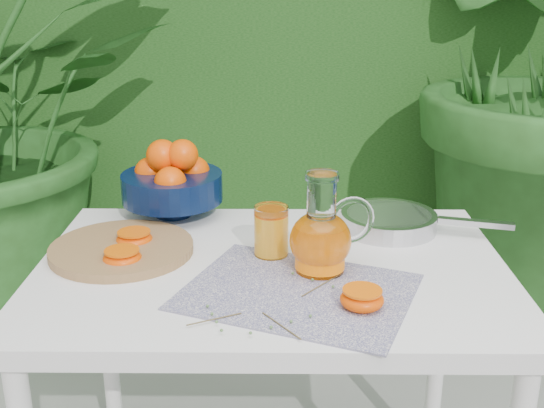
{
  "coord_description": "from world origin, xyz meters",
  "views": [
    {
      "loc": [
        0.01,
        -1.24,
        1.35
      ],
      "look_at": [
        -0.01,
        0.11,
        0.88
      ],
      "focal_mm": 45.0,
      "sensor_mm": 36.0,
      "label": 1
    }
  ],
  "objects_px": {
    "cutting_board": "(122,249)",
    "white_table": "(272,299)",
    "saute_pan": "(390,220)",
    "juice_pitcher": "(322,237)",
    "fruit_bowl": "(172,181)"
  },
  "relations": [
    {
      "from": "white_table",
      "to": "fruit_bowl",
      "type": "height_order",
      "value": "fruit_bowl"
    },
    {
      "from": "cutting_board",
      "to": "saute_pan",
      "type": "relative_size",
      "value": 0.75
    },
    {
      "from": "cutting_board",
      "to": "juice_pitcher",
      "type": "relative_size",
      "value": 1.5
    },
    {
      "from": "cutting_board",
      "to": "juice_pitcher",
      "type": "bearing_deg",
      "value": -11.9
    },
    {
      "from": "cutting_board",
      "to": "white_table",
      "type": "bearing_deg",
      "value": -9.82
    },
    {
      "from": "white_table",
      "to": "juice_pitcher",
      "type": "bearing_deg",
      "value": -18.42
    },
    {
      "from": "white_table",
      "to": "cutting_board",
      "type": "xyz_separation_m",
      "value": [
        -0.33,
        0.06,
        0.09
      ]
    },
    {
      "from": "cutting_board",
      "to": "fruit_bowl",
      "type": "xyz_separation_m",
      "value": [
        0.08,
        0.25,
        0.08
      ]
    },
    {
      "from": "white_table",
      "to": "juice_pitcher",
      "type": "xyz_separation_m",
      "value": [
        0.1,
        -0.03,
        0.16
      ]
    },
    {
      "from": "fruit_bowl",
      "to": "saute_pan",
      "type": "height_order",
      "value": "fruit_bowl"
    },
    {
      "from": "saute_pan",
      "to": "fruit_bowl",
      "type": "bearing_deg",
      "value": 169.62
    },
    {
      "from": "cutting_board",
      "to": "saute_pan",
      "type": "xyz_separation_m",
      "value": [
        0.62,
        0.15,
        0.01
      ]
    },
    {
      "from": "saute_pan",
      "to": "white_table",
      "type": "bearing_deg",
      "value": -143.74
    },
    {
      "from": "cutting_board",
      "to": "fruit_bowl",
      "type": "relative_size",
      "value": 1.14
    },
    {
      "from": "fruit_bowl",
      "to": "juice_pitcher",
      "type": "height_order",
      "value": "juice_pitcher"
    }
  ]
}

